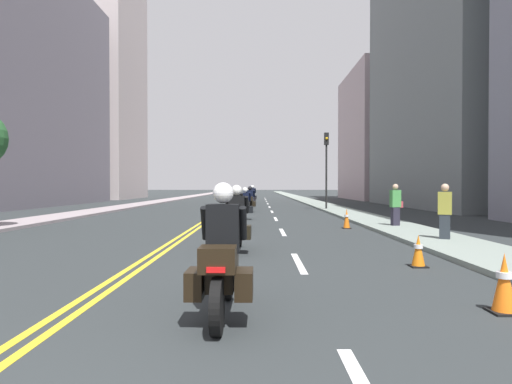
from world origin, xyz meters
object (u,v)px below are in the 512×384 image
Objects in this scene: motorcycle_1 at (236,224)px; pedestrian_1 at (445,212)px; motorcycle_5 at (250,199)px; motorcycle_6 at (252,197)px; traffic_cone_0 at (347,219)px; traffic_cone_1 at (504,283)px; motorcycle_4 at (250,201)px; motorcycle_3 at (245,206)px; pedestrian_0 at (395,206)px; motorcycle_0 at (222,263)px; motorcycle_2 at (235,212)px; motorcycle_7 at (253,195)px; traffic_light_near at (326,157)px; traffic_cone_2 at (418,251)px.

pedestrian_1 is (5.82, 1.59, 0.20)m from motorcycle_1.
motorcycle_6 is at bearing 91.09° from motorcycle_5.
traffic_cone_1 is at bearing -91.18° from traffic_cone_0.
motorcycle_4 is (0.01, 16.35, -0.01)m from motorcycle_1.
pedestrian_0 is (5.85, -4.68, 0.24)m from motorcycle_3.
motorcycle_0 is at bearing -91.03° from motorcycle_3.
motorcycle_7 reaches higher than motorcycle_2.
motorcycle_4 is (-0.09, 21.68, -0.01)m from motorcycle_0.
pedestrian_0 is at bearing 63.48° from motorcycle_0.
motorcycle_3 is at bearing 92.74° from motorcycle_1.
motorcycle_6 is (-0.05, 27.09, 0.00)m from motorcycle_1.
motorcycle_6 is at bearing 91.22° from pedestrian_0.
motorcycle_0 is 5.33m from motorcycle_1.
motorcycle_7 is (0.32, 26.35, 0.03)m from motorcycle_2.
pedestrian_0 is (0.69, -12.25, -2.65)m from traffic_light_near.
motorcycle_4 is (0.35, 10.75, 0.01)m from motorcycle_2.
pedestrian_0 is at bearing 79.20° from traffic_cone_1.
traffic_cone_1 is (3.68, -37.06, -0.30)m from motorcycle_7.
motorcycle_1 is 0.95× the size of motorcycle_5.
motorcycle_1 is 21.38m from motorcycle_5.
pedestrian_0 is (5.75, -26.24, 0.19)m from motorcycle_7.
pedestrian_0 is (5.73, 5.71, 0.20)m from motorcycle_1.
motorcycle_0 is at bearing -86.75° from motorcycle_1.
pedestrian_1 reaches higher than motorcycle_7.
motorcycle_5 is 1.38× the size of pedestrian_1.
motorcycle_5 is at bearing 96.58° from pedestrian_0.
motorcycle_5 is 1.36× the size of pedestrian_0.
motorcycle_7 is at bearing 93.30° from motorcycle_4.
traffic_cone_2 is 20.27m from traffic_light_near.
motorcycle_0 reaches higher than motorcycle_2.
motorcycle_7 reaches higher than traffic_cone_0.
traffic_light_near reaches higher than motorcycle_6.
motorcycle_6 is at bearing 87.96° from motorcycle_3.
traffic_cone_0 is (4.02, -15.64, -0.27)m from motorcycle_5.
motorcycle_5 is 0.45× the size of traffic_light_near.
motorcycle_0 reaches higher than motorcycle_6.
traffic_cone_1 is at bearing -77.13° from motorcycle_4.
traffic_light_near reaches higher than motorcycle_3.
motorcycle_2 is at bearing 95.54° from motorcycle_1.
traffic_light_near is (4.94, 23.29, 2.85)m from motorcycle_0.
motorcycle_4 is at bearing 110.07° from traffic_cone_0.
pedestrian_0 reaches higher than pedestrian_1.
traffic_cone_1 is (3.66, -21.47, -0.28)m from motorcycle_4.
motorcycle_3 is 9.61m from traffic_light_near.
traffic_light_near is (5.38, 12.36, 2.88)m from motorcycle_2.
motorcycle_7 reaches higher than traffic_cone_1.
traffic_cone_2 is (3.79, -29.10, -0.35)m from motorcycle_6.
pedestrian_0 is (5.79, -21.39, 0.20)m from motorcycle_6.
motorcycle_3 is at bearing 130.72° from traffic_cone_0.
motorcycle_7 is at bearing 96.30° from traffic_cone_2.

